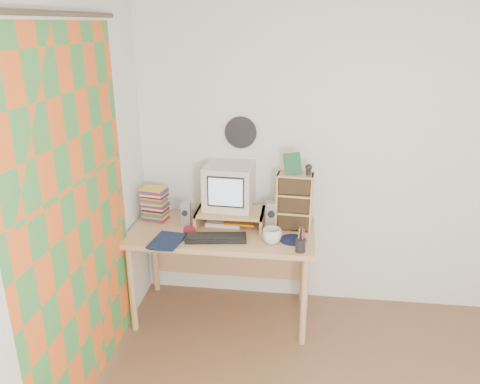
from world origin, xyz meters
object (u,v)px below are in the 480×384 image
(keyboard, at_px, (216,238))
(dvd_stack, at_px, (155,205))
(desk, at_px, (223,242))
(cd_rack, at_px, (294,202))
(mug, at_px, (272,236))
(diary, at_px, (154,238))
(crt_monitor, at_px, (228,188))

(keyboard, height_order, dvd_stack, dvd_stack)
(desk, distance_m, cd_rack, 0.65)
(mug, bearing_deg, dvd_stack, 162.58)
(keyboard, relative_size, diary, 1.76)
(dvd_stack, distance_m, diary, 0.41)
(crt_monitor, relative_size, cd_rack, 0.82)
(mug, relative_size, diary, 0.54)
(diary, bearing_deg, desk, 41.59)
(keyboard, height_order, cd_rack, cd_rack)
(crt_monitor, bearing_deg, keyboard, -94.28)
(desk, bearing_deg, crt_monitor, 71.06)
(desk, xyz_separation_m, mug, (0.39, -0.23, 0.19))
(cd_rack, bearing_deg, crt_monitor, 177.41)
(desk, height_order, cd_rack, cd_rack)
(cd_rack, bearing_deg, desk, -173.03)
(desk, height_order, keyboard, keyboard)
(desk, distance_m, diary, 0.58)
(dvd_stack, relative_size, cd_rack, 0.58)
(dvd_stack, xyz_separation_m, mug, (0.95, -0.30, -0.07))
(dvd_stack, xyz_separation_m, cd_rack, (1.10, -0.04, 0.09))
(mug, bearing_deg, diary, -174.14)
(keyboard, xyz_separation_m, mug, (0.41, 0.01, 0.04))
(dvd_stack, distance_m, cd_rack, 1.10)
(keyboard, distance_m, mug, 0.41)
(keyboard, bearing_deg, desk, 78.38)
(dvd_stack, bearing_deg, cd_rack, 7.57)
(dvd_stack, height_order, diary, dvd_stack)
(crt_monitor, bearing_deg, dvd_stack, -174.55)
(dvd_stack, height_order, mug, dvd_stack)
(keyboard, bearing_deg, diary, -178.25)
(desk, relative_size, dvd_stack, 5.43)
(desk, bearing_deg, diary, -144.95)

